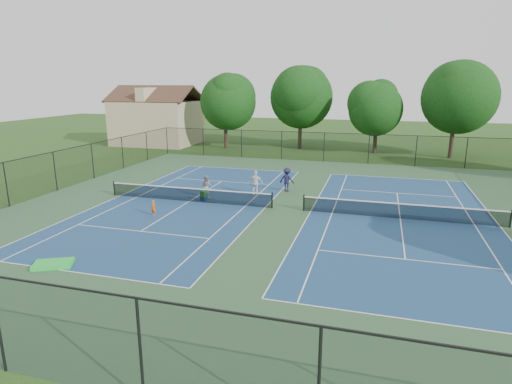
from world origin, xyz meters
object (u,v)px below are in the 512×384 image
(clapboard_house, at_px, (157,121))
(child_player, at_px, (153,208))
(instructor, at_px, (207,186))
(tree_back_b, at_px, (301,94))
(tree_back_a, at_px, (225,99))
(bystander_a, at_px, (256,183))
(ball_crate, at_px, (203,199))
(tree_back_d, at_px, (457,94))
(ball_hopper, at_px, (203,194))
(tree_back_c, at_px, (378,105))
(bystander_b, at_px, (287,180))

(clapboard_house, relative_size, child_player, 10.98)
(instructor, bearing_deg, child_player, 94.54)
(tree_back_b, bearing_deg, tree_back_a, -167.47)
(tree_back_a, height_order, bystander_a, tree_back_a)
(ball_crate, bearing_deg, tree_back_d, 51.00)
(tree_back_b, relative_size, ball_hopper, 24.56)
(tree_back_d, xyz_separation_m, clapboard_house, (-36.00, 1.00, -3.73))
(tree_back_c, xyz_separation_m, instructor, (-11.23, -23.68, -4.66))
(tree_back_d, bearing_deg, ball_crate, -129.00)
(ball_hopper, bearing_deg, ball_crate, 0.00)
(tree_back_a, relative_size, ball_crate, 22.74)
(child_player, bearing_deg, tree_back_d, 70.66)
(clapboard_house, bearing_deg, tree_back_c, 0.00)
(tree_back_c, xyz_separation_m, ball_crate, (-11.11, -24.60, -5.32))
(instructor, bearing_deg, tree_back_b, -73.45)
(tree_back_c, height_order, ball_crate, tree_back_c)
(tree_back_a, distance_m, clapboard_house, 10.47)
(tree_back_c, relative_size, tree_back_d, 0.81)
(bystander_b, height_order, ball_crate, bystander_b)
(instructor, height_order, ball_hopper, instructor)
(bystander_a, distance_m, ball_crate, 4.10)
(instructor, xyz_separation_m, ball_crate, (0.12, -0.92, -0.66))
(tree_back_d, bearing_deg, bystander_a, -127.40)
(tree_back_d, height_order, ball_crate, tree_back_d)
(clapboard_house, xyz_separation_m, instructor, (16.77, -23.68, -2.27))
(bystander_b, relative_size, ball_hopper, 4.48)
(tree_back_a, distance_m, tree_back_c, 18.04)
(tree_back_c, height_order, tree_back_d, tree_back_d)
(tree_back_a, height_order, tree_back_b, tree_back_b)
(ball_crate, bearing_deg, tree_back_a, 106.28)
(tree_back_c, xyz_separation_m, child_player, (-12.75, -28.60, -4.99))
(tree_back_a, xyz_separation_m, tree_back_c, (18.00, 1.00, -0.56))
(bystander_a, bearing_deg, tree_back_b, -90.20)
(instructor, distance_m, bystander_a, 3.60)
(tree_back_b, xyz_separation_m, bystander_a, (0.96, -22.99, -5.69))
(instructor, distance_m, ball_crate, 1.14)
(child_player, relative_size, ball_hopper, 2.41)
(tree_back_d, height_order, bystander_b, tree_back_d)
(tree_back_a, relative_size, bystander_a, 5.04)
(clapboard_house, bearing_deg, ball_crate, -55.53)
(child_player, xyz_separation_m, bystander_a, (4.70, 6.61, 0.42))
(tree_back_b, bearing_deg, ball_hopper, -94.71)
(tree_back_b, distance_m, clapboard_house, 19.35)
(tree_back_d, xyz_separation_m, ball_crate, (-19.11, -23.60, -6.66))
(ball_crate, relative_size, ball_hopper, 0.99)
(clapboard_house, distance_m, ball_crate, 29.98)
(tree_back_a, height_order, clapboard_house, tree_back_a)
(child_player, bearing_deg, clapboard_house, 135.66)
(bystander_a, height_order, ball_crate, bystander_a)
(tree_back_a, relative_size, tree_back_b, 0.91)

